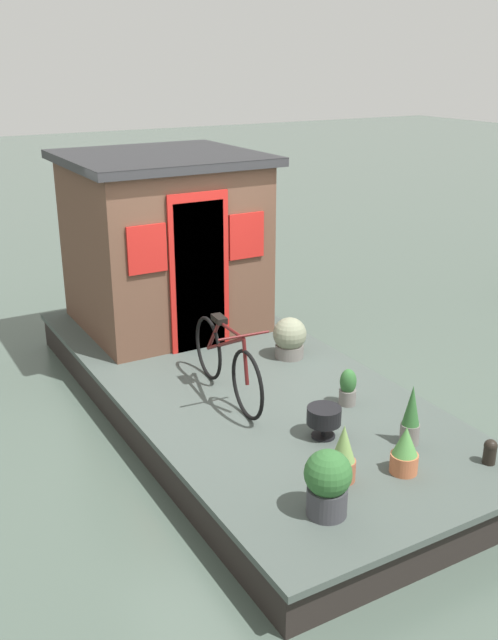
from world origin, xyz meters
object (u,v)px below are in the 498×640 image
at_px(bicycle, 227,362).
at_px(mooring_bollard, 490,451).
at_px(potted_plant_lavender, 405,451).
at_px(potted_plant_thyme, 348,387).
at_px(potted_plant_sage, 343,454).
at_px(potted_plant_geranium, 328,482).
at_px(potted_plant_rosemary, 290,338).
at_px(houseboat_cabin, 164,241).
at_px(charcoal_grill, 324,417).
at_px(potted_plant_basil, 411,416).

relative_size(bicycle, mooring_bollard, 7.48).
relative_size(potted_plant_lavender, potted_plant_thyme, 1.11).
relative_size(potted_plant_sage, potted_plant_geranium, 0.94).
bearing_deg(potted_plant_thyme, potted_plant_sage, 141.10).
bearing_deg(potted_plant_lavender, potted_plant_rosemary, -11.04).
bearing_deg(potted_plant_lavender, houseboat_cabin, 3.65).
bearing_deg(potted_plant_lavender, charcoal_grill, 16.39).
height_order(potted_plant_basil, mooring_bollard, potted_plant_basil).
bearing_deg(charcoal_grill, potted_plant_lavender, -163.61).
bearing_deg(potted_plant_rosemary, potted_plant_geranium, 152.54).
bearing_deg(houseboat_cabin, charcoal_grill, -179.45).
bearing_deg(potted_plant_geranium, potted_plant_basil, -68.73).
xyz_separation_m(potted_plant_thyme, potted_plant_basil, (-0.87, -0.01, 0.09)).
bearing_deg(houseboat_cabin, potted_plant_lavender, -176.35).
relative_size(houseboat_cabin, charcoal_grill, 7.27).
bearing_deg(potted_plant_geranium, mooring_bollard, -93.63).
height_order(potted_plant_sage, potted_plant_lavender, potted_plant_sage).
bearing_deg(bicycle, mooring_bollard, -149.16).
bearing_deg(bicycle, potted_plant_geranium, 172.38).
xyz_separation_m(houseboat_cabin, potted_plant_geranium, (-4.29, 0.61, -0.79)).
bearing_deg(potted_plant_thyme, charcoal_grill, 125.28).
bearing_deg(houseboat_cabin, potted_plant_thyme, -168.51).
bearing_deg(potted_plant_lavender, mooring_bollard, -109.51).
bearing_deg(mooring_bollard, bicycle, 30.84).
bearing_deg(potted_plant_basil, potted_plant_geranium, 111.27).
relative_size(bicycle, charcoal_grill, 5.34).
xyz_separation_m(potted_plant_lavender, potted_plant_geranium, (-0.15, 0.87, 0.08)).
distance_m(charcoal_grill, mooring_bollard, 1.40).
height_order(potted_plant_sage, potted_plant_rosemary, potted_plant_sage).
height_order(potted_plant_thyme, potted_plant_geranium, potted_plant_geranium).
xyz_separation_m(houseboat_cabin, potted_plant_basil, (-3.82, -0.61, -0.79)).
bearing_deg(mooring_bollard, potted_plant_rosemary, 4.85).
relative_size(potted_plant_rosemary, potted_plant_geranium, 0.89).
bearing_deg(potted_plant_lavender, potted_plant_geranium, 99.76).
bearing_deg(houseboat_cabin, mooring_bollard, -167.57).
relative_size(potted_plant_thyme, potted_plant_geranium, 0.71).
height_order(potted_plant_rosemary, charcoal_grill, potted_plant_rosemary).
distance_m(potted_plant_geranium, charcoal_grill, 1.14).
distance_m(potted_plant_thyme, mooring_bollard, 1.49).
relative_size(potted_plant_thyme, charcoal_grill, 1.21).
height_order(houseboat_cabin, potted_plant_sage, houseboat_cabin).
xyz_separation_m(potted_plant_thyme, charcoal_grill, (-0.40, 0.57, 0.02)).
bearing_deg(bicycle, charcoal_grill, -162.36).
distance_m(bicycle, potted_plant_thyme, 1.20).
relative_size(houseboat_cabin, potted_plant_sage, 4.55).
distance_m(houseboat_cabin, potted_plant_thyme, 3.14).
bearing_deg(bicycle, potted_plant_sage, -176.98).
distance_m(houseboat_cabin, potted_plant_geranium, 4.40).
bearing_deg(potted_plant_rosemary, mooring_bollard, -175.15).
bearing_deg(potted_plant_rosemary, bicycle, 115.85).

